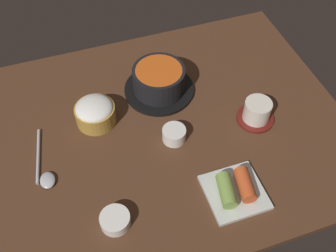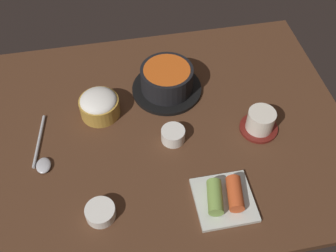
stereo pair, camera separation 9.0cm
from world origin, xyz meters
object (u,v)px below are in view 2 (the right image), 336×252
Objects in this scene: tea_cup_with_saucer at (260,122)px; banchan_cup_center at (173,135)px; rice_bowl at (99,105)px; stone_pot at (167,80)px; side_bowl_near at (100,212)px; kimchi_plate at (224,197)px; spoon at (42,157)px.

tea_cup_with_saucer is 1.64× the size of banchan_cup_center.
stone_pot is at bearing 15.00° from rice_bowl.
stone_pot is 2.92× the size of side_bowl_near.
stone_pot is 1.48× the size of kimchi_plate.
stone_pot is 3.24× the size of banchan_cup_center.
rice_bowl is 41.05cm from kimchi_plate.
stone_pot is 39.00cm from spoon.
spoon is at bearing -141.93° from rice_bowl.
rice_bowl is 21.56cm from banchan_cup_center.
tea_cup_with_saucer is at bearing -2.18° from banchan_cup_center.
kimchi_plate is 1.97× the size of side_bowl_near.
tea_cup_with_saucer is at bearing -18.24° from rice_bowl.
side_bowl_near is at bearing -138.16° from banchan_cup_center.
side_bowl_near is at bearing -121.48° from stone_pot.
banchan_cup_center is (17.55, -12.42, -1.58)cm from rice_bowl.
rice_bowl is 0.57× the size of spoon.
kimchi_plate is at bearing -3.50° from side_bowl_near.
kimchi_plate is 28.09cm from side_bowl_near.
kimchi_plate reaches higher than spoon.
tea_cup_with_saucer is at bearing -1.16° from spoon.
stone_pot is at bearing 84.41° from banchan_cup_center.
rice_bowl is at bearing -165.00° from stone_pot.
side_bowl_near is (-21.74, -35.52, -2.32)cm from stone_pot.
spoon is at bearing 178.84° from tea_cup_with_saucer.
tea_cup_with_saucer is 46.09cm from side_bowl_near.
rice_bowl is (-19.28, -5.17, -0.34)cm from stone_pot.
tea_cup_with_saucer is 1.48× the size of side_bowl_near.
stone_pot is at bearing 138.75° from tea_cup_with_saucer.
spoon is (-33.08, 0.27, -1.31)cm from banchan_cup_center.
stone_pot is at bearing 99.59° from kimchi_plate.
tea_cup_with_saucer is at bearing 51.83° from kimchi_plate.
stone_pot is 37.82cm from kimchi_plate.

